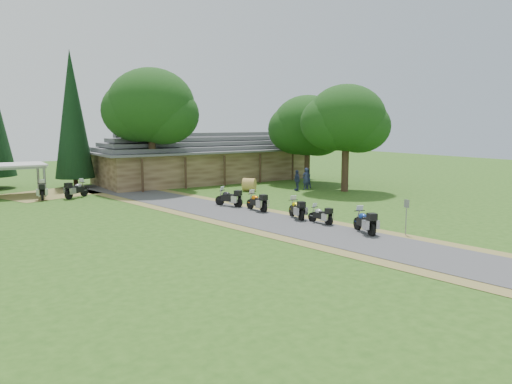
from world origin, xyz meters
TOP-DOWN VIEW (x-y plane):
  - ground at (0.00, 0.00)m, footprint 120.00×120.00m
  - driveway at (-0.50, 4.00)m, footprint 51.95×51.95m
  - lodge at (6.00, 24.00)m, footprint 21.40×9.40m
  - carport at (-11.95, 23.19)m, footprint 6.11×4.21m
  - motorcycle_row_a at (1.93, -2.04)m, footprint 1.27×2.12m
  - motorcycle_row_b at (1.65, 1.15)m, footprint 0.68×1.70m
  - motorcycle_row_c at (1.48, 3.15)m, footprint 1.16×2.04m
  - motorcycle_row_d at (0.96, 6.73)m, footprint 0.66×1.98m
  - motorcycle_row_e at (0.34, 9.32)m, footprint 1.40×2.06m
  - motorcycle_carport_a at (-9.79, 20.20)m, footprint 1.08×2.18m
  - motorcycle_carport_b at (-7.44, 19.42)m, footprint 2.14×1.71m
  - person_a at (10.60, 13.28)m, footprint 0.66×0.49m
  - person_b at (11.20, 13.85)m, footprint 0.67×0.57m
  - person_c at (9.48, 13.14)m, footprint 0.58×0.69m
  - hay_bale at (5.80, 15.05)m, footprint 1.52×1.52m
  - sign_post at (3.45, -3.52)m, footprint 0.34×0.06m
  - oak_lodge_left at (-0.55, 20.75)m, footprint 7.48×7.48m
  - oak_lodge_right at (13.80, 16.97)m, footprint 6.81×6.81m
  - oak_driveway at (12.54, 10.45)m, footprint 6.58×6.58m
  - cedar_near at (-5.89, 25.80)m, footprint 3.41×3.41m

SIDE VIEW (x-z plane):
  - ground at x=0.00m, z-range 0.00..0.00m
  - driveway at x=-0.50m, z-range 0.00..0.00m
  - hay_bale at x=5.80m, z-range 0.00..1.12m
  - motorcycle_row_b at x=1.65m, z-range 0.00..1.13m
  - motorcycle_row_c at x=1.48m, z-range 0.00..1.33m
  - motorcycle_row_e at x=0.34m, z-range 0.00..1.35m
  - motorcycle_row_d at x=0.96m, z-range 0.00..1.35m
  - motorcycle_row_a at x=1.93m, z-range 0.00..1.38m
  - motorcycle_carport_a at x=-9.79m, z-range 0.00..1.43m
  - motorcycle_carport_b at x=-7.44m, z-range 0.00..1.44m
  - sign_post at x=3.45m, z-range 0.00..1.89m
  - person_b at x=11.20m, z-range 0.00..2.01m
  - person_c at x=9.48m, z-range 0.00..2.08m
  - person_a at x=10.60m, z-range 0.00..2.23m
  - carport at x=-11.95m, z-range 0.00..2.58m
  - lodge at x=6.00m, z-range 0.00..4.90m
  - oak_lodge_right at x=13.80m, z-range 0.00..8.97m
  - oak_driveway at x=12.54m, z-range 0.00..10.04m
  - oak_lodge_left at x=-0.55m, z-range 0.00..11.80m
  - cedar_near at x=-5.89m, z-range 0.00..12.23m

